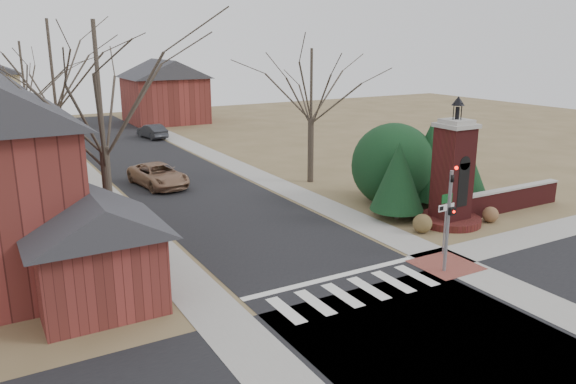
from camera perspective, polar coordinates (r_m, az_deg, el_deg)
ground at (r=20.85m, az=8.21°, el=-10.83°), size 120.00×120.00×0.00m
main_street at (r=39.52m, az=-11.69°, el=1.58°), size 8.00×70.00×0.01m
cross_street at (r=18.86m, az=13.97°, el=-14.10°), size 120.00×8.00×0.01m
crosswalk_zone at (r=21.41m, az=6.88°, el=-10.02°), size 8.00×2.20×0.02m
stop_bar at (r=22.52m, az=4.59°, el=-8.65°), size 8.00×0.35×0.02m
sidewalk_right_main at (r=41.37m, az=-4.85°, el=2.46°), size 2.00×60.00×0.02m
sidewalk_left at (r=38.30m, az=-19.08°, el=0.63°), size 2.00×60.00×0.02m
curb_apron at (r=24.50m, az=15.74°, el=-7.16°), size 2.40×2.40×0.02m
traffic_signal_pole at (r=23.04m, az=16.06°, el=-1.82°), size 0.28×0.41×4.50m
sign_post at (r=25.05m, az=15.74°, el=-1.96°), size 0.90×0.07×2.75m
brick_gate_monument at (r=29.38m, az=16.32°, el=0.93°), size 3.20×3.20×6.47m
brick_garden_wall at (r=33.07m, az=21.57°, el=-0.67°), size 7.50×0.50×1.30m
garage_left at (r=20.56m, az=-19.08°, el=-5.15°), size 4.80×4.80×4.29m
house_distant_right at (r=65.88m, az=-12.45°, el=10.11°), size 8.80×8.80×7.30m
evergreen_near at (r=29.54m, az=11.12°, el=1.61°), size 2.80×2.80×4.10m
evergreen_mid at (r=32.53m, az=14.19°, el=3.21°), size 3.40×3.40×4.70m
evergreen_far at (r=33.41m, az=17.78°, el=2.02°), size 2.40×2.40×3.30m
evergreen_mass at (r=32.52m, az=10.68°, el=3.05°), size 4.80×4.80×4.80m
bare_tree_0 at (r=24.14m, az=-18.77°, el=11.09°), size 8.05×8.05×11.15m
bare_tree_1 at (r=36.95m, az=-22.97°, el=12.39°), size 8.40×8.40×11.64m
bare_tree_2 at (r=49.85m, az=-25.42°, el=11.39°), size 7.35×7.35×10.19m
bare_tree_3 at (r=36.25m, az=2.39°, el=11.38°), size 7.00×7.00×9.70m
pickup_truck at (r=36.86m, az=-13.03°, el=1.68°), size 3.09×5.49×1.45m
distant_car at (r=55.37m, az=-13.64°, el=6.02°), size 2.05×4.27×1.35m
dry_shrub_left at (r=28.07m, az=13.49°, el=-3.13°), size 0.94×0.94×0.94m
dry_shrub_right at (r=30.71m, az=19.88°, el=-2.16°), size 0.82×0.82×0.82m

